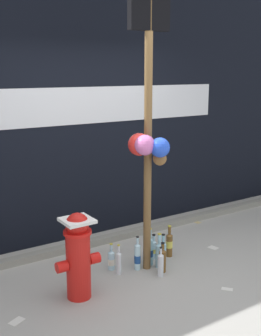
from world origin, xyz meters
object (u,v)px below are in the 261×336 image
(bottle_4, at_px, (111,260))
(bottle_3, at_px, (162,260))
(bottle_5, at_px, (163,251))
(bottle_8, at_px, (169,244))
(bottle_6, at_px, (154,249))
(bottle_9, at_px, (161,264))
(memorial_post, at_px, (148,120))
(fire_hydrant, at_px, (78,254))
(bottle_2, at_px, (150,251))
(bottle_0, at_px, (138,256))
(bottle_1, at_px, (119,262))
(bottle_7, at_px, (159,254))

(bottle_4, bearing_deg, bottle_3, -38.51)
(bottle_5, relative_size, bottle_8, 0.86)
(bottle_6, relative_size, bottle_9, 0.91)
(memorial_post, relative_size, fire_hydrant, 3.38)
(bottle_2, height_order, bottle_5, bottle_2)
(fire_hydrant, height_order, bottle_2, fire_hydrant)
(bottle_6, bearing_deg, bottle_5, -65.11)
(bottle_0, bearing_deg, bottle_9, -65.75)
(bottle_1, relative_size, bottle_6, 1.13)
(bottle_8, bearing_deg, bottle_4, 174.56)
(fire_hydrant, distance_m, bottle_9, 0.96)
(bottle_4, height_order, bottle_9, bottle_9)
(memorial_post, relative_size, bottle_4, 9.46)
(bottle_3, relative_size, bottle_9, 1.02)
(bottle_2, xyz_separation_m, bottle_5, (0.18, -0.00, -0.04))
(bottle_1, distance_m, bottle_2, 0.41)
(bottle_1, distance_m, bottle_9, 0.45)
(bottle_6, xyz_separation_m, bottle_9, (-0.19, -0.39, 0.01))
(bottle_4, distance_m, bottle_6, 0.55)
(bottle_9, bearing_deg, bottle_5, 48.72)
(bottle_7, bearing_deg, bottle_5, 36.91)
(bottle_2, relative_size, bottle_5, 1.32)
(bottle_1, relative_size, bottle_2, 0.78)
(bottle_2, relative_size, bottle_8, 1.14)
(memorial_post, bearing_deg, bottle_3, -42.06)
(bottle_8, xyz_separation_m, bottle_9, (-0.38, -0.34, -0.02))
(memorial_post, height_order, bottle_0, memorial_post)
(bottle_2, xyz_separation_m, bottle_4, (-0.42, 0.14, -0.05))
(bottle_7, height_order, bottle_8, bottle_7)
(bottle_3, bearing_deg, bottle_6, 70.42)
(memorial_post, bearing_deg, bottle_5, 17.96)
(bottle_6, relative_size, bottle_7, 0.75)
(bottle_6, height_order, bottle_9, bottle_9)
(bottle_2, relative_size, bottle_6, 1.45)
(bottle_5, bearing_deg, bottle_1, 179.84)
(bottle_0, relative_size, bottle_2, 0.89)
(bottle_7, bearing_deg, bottle_4, 153.50)
(bottle_3, height_order, bottle_6, bottle_3)
(bottle_1, distance_m, bottle_3, 0.47)
(bottle_0, bearing_deg, bottle_8, 9.35)
(memorial_post, distance_m, bottle_8, 1.55)
(bottle_7, bearing_deg, bottle_1, 168.05)
(fire_hydrant, bearing_deg, bottle_2, 11.24)
(bottle_0, xyz_separation_m, bottle_3, (0.19, -0.19, -0.01))
(bottle_3, bearing_deg, bottle_9, -137.71)
(bottle_3, xyz_separation_m, bottle_5, (0.17, 0.21, -0.02))
(memorial_post, relative_size, bottle_5, 8.77)
(bottle_4, distance_m, bottle_5, 0.62)
(bottle_1, relative_size, bottle_8, 0.89)
(bottle_7, relative_size, bottle_9, 1.20)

